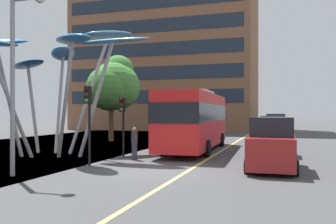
# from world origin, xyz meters

# --- Properties ---
(ground) EXTENTS (120.00, 240.00, 0.10)m
(ground) POSITION_xyz_m (-0.73, 0.00, -0.05)
(ground) COLOR #424244
(red_bus) EXTENTS (3.20, 11.55, 3.88)m
(red_bus) POSITION_xyz_m (-0.28, 8.63, 2.12)
(red_bus) COLOR red
(red_bus) RESTS_ON ground
(leaf_sculpture) EXTENTS (11.10, 10.38, 7.95)m
(leaf_sculpture) POSITION_xyz_m (-7.64, 3.80, 5.92)
(leaf_sculpture) COLOR #9EA0A5
(leaf_sculpture) RESTS_ON ground
(traffic_light_kerb_near) EXTENTS (0.28, 0.42, 3.69)m
(traffic_light_kerb_near) POSITION_xyz_m (-3.38, 0.49, 2.67)
(traffic_light_kerb_near) COLOR black
(traffic_light_kerb_near) RESTS_ON ground
(traffic_light_kerb_far) EXTENTS (0.28, 0.42, 3.30)m
(traffic_light_kerb_far) POSITION_xyz_m (-3.35, 4.20, 2.40)
(traffic_light_kerb_far) COLOR black
(traffic_light_kerb_far) RESTS_ON ground
(traffic_light_island_mid) EXTENTS (0.28, 0.42, 3.80)m
(traffic_light_island_mid) POSITION_xyz_m (-3.76, 10.67, 2.75)
(traffic_light_island_mid) COLOR black
(traffic_light_island_mid) RESTS_ON ground
(traffic_light_opposite) EXTENTS (0.28, 0.42, 3.49)m
(traffic_light_opposite) POSITION_xyz_m (-3.56, 11.34, 2.53)
(traffic_light_opposite) COLOR black
(traffic_light_opposite) RESTS_ON ground
(car_parked_near) EXTENTS (2.09, 4.41, 2.27)m
(car_parked_near) POSITION_xyz_m (4.74, 1.94, 1.06)
(car_parked_near) COLOR maroon
(car_parked_near) RESTS_ON ground
(car_parked_mid) EXTENTS (1.96, 3.81, 2.10)m
(car_parked_mid) POSITION_xyz_m (4.52, 7.51, 0.99)
(car_parked_mid) COLOR navy
(car_parked_mid) RESTS_ON ground
(car_parked_far) EXTENTS (2.01, 4.28, 2.21)m
(car_parked_far) POSITION_xyz_m (4.34, 14.58, 1.03)
(car_parked_far) COLOR navy
(car_parked_far) RESTS_ON ground
(car_side_street) EXTENTS (2.02, 4.02, 2.33)m
(car_side_street) POSITION_xyz_m (4.42, 21.76, 1.08)
(car_side_street) COLOR silver
(car_side_street) RESTS_ON ground
(car_far_side) EXTENTS (1.93, 3.96, 2.02)m
(car_far_side) POSITION_xyz_m (4.19, 28.85, 0.95)
(car_far_side) COLOR silver
(car_far_side) RESTS_ON ground
(street_lamp) EXTENTS (1.57, 0.44, 7.08)m
(street_lamp) POSITION_xyz_m (-4.51, -2.73, 4.55)
(street_lamp) COLOR gray
(street_lamp) RESTS_ON ground
(tree_pavement_near) EXTENTS (4.35, 4.67, 7.51)m
(tree_pavement_near) POSITION_xyz_m (-8.78, 14.24, 4.81)
(tree_pavement_near) COLOR brown
(tree_pavement_near) RESTS_ON ground
(pedestrian) EXTENTS (0.34, 0.34, 1.70)m
(pedestrian) POSITION_xyz_m (-2.24, 3.24, 0.85)
(pedestrian) COLOR #2D3342
(pedestrian) RESTS_ON ground
(backdrop_building) EXTENTS (25.43, 13.73, 24.89)m
(backdrop_building) POSITION_xyz_m (-11.49, 37.85, 12.45)
(backdrop_building) COLOR brown
(backdrop_building) RESTS_ON ground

